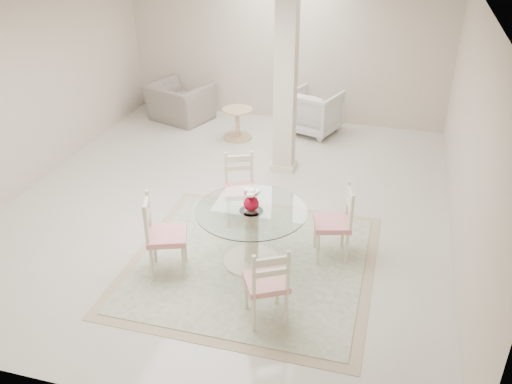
% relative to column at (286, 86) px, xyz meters
% --- Properties ---
extents(ground, '(7.00, 7.00, 0.00)m').
position_rel_column_xyz_m(ground, '(-0.50, -1.30, -1.35)').
color(ground, beige).
rests_on(ground, ground).
extents(room_shell, '(6.02, 7.02, 2.71)m').
position_rel_column_xyz_m(room_shell, '(-0.50, -1.30, 0.51)').
color(room_shell, beige).
rests_on(room_shell, ground).
extents(column, '(0.30, 0.30, 2.70)m').
position_rel_column_xyz_m(column, '(0.00, 0.00, 0.00)').
color(column, beige).
rests_on(column, ground).
extents(area_rug, '(2.82, 2.82, 0.02)m').
position_rel_column_xyz_m(area_rug, '(0.21, -2.60, -1.34)').
color(area_rug, tan).
rests_on(area_rug, ground).
extents(dining_table, '(1.25, 1.25, 0.72)m').
position_rel_column_xyz_m(dining_table, '(0.21, -2.60, -0.98)').
color(dining_table, '#F8F0CC').
rests_on(dining_table, ground).
extents(red_vase, '(0.21, 0.19, 0.27)m').
position_rel_column_xyz_m(red_vase, '(0.21, -2.60, -0.49)').
color(red_vase, '#AA051E').
rests_on(red_vase, dining_table).
extents(dining_chair_east, '(0.50, 0.50, 1.02)m').
position_rel_column_xyz_m(dining_chair_east, '(1.13, -2.19, -0.81)').
color(dining_chair_east, '#F3EDC8').
rests_on(dining_chair_east, ground).
extents(dining_chair_north, '(0.53, 0.53, 1.02)m').
position_rel_column_xyz_m(dining_chair_north, '(-0.21, -1.68, -0.81)').
color(dining_chair_north, beige).
rests_on(dining_chair_north, ground).
extents(dining_chair_west, '(0.55, 0.55, 1.07)m').
position_rel_column_xyz_m(dining_chair_west, '(-0.72, -3.02, -0.79)').
color(dining_chair_west, beige).
rests_on(dining_chair_west, ground).
extents(dining_chair_south, '(0.55, 0.55, 1.01)m').
position_rel_column_xyz_m(dining_chair_south, '(0.63, -3.53, -0.82)').
color(dining_chair_south, beige).
rests_on(dining_chair_south, ground).
extents(recliner_taupe, '(1.35, 1.26, 0.71)m').
position_rel_column_xyz_m(recliner_taupe, '(-2.40, 1.55, -0.99)').
color(recliner_taupe, gray).
rests_on(recliner_taupe, ground).
extents(armchair_white, '(1.07, 1.08, 0.78)m').
position_rel_column_xyz_m(armchair_white, '(0.19, 1.62, -0.96)').
color(armchair_white, silver).
rests_on(armchair_white, ground).
extents(side_table, '(0.53, 0.53, 0.55)m').
position_rel_column_xyz_m(side_table, '(-1.06, 0.97, -1.10)').
color(side_table, '#D6BE83').
rests_on(side_table, ground).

